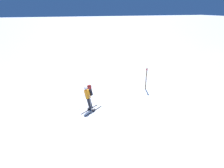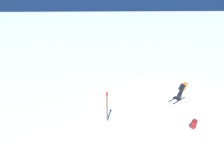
# 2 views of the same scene
# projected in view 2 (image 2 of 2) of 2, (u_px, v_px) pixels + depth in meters

# --- Properties ---
(ground_plane) EXTENTS (300.00, 300.00, 0.00)m
(ground_plane) POSITION_uv_depth(u_px,v_px,m) (175.00, 97.00, 12.70)
(ground_plane) COLOR white
(skier) EXTENTS (1.47, 1.61, 1.69)m
(skier) POSITION_uv_depth(u_px,v_px,m) (182.00, 89.00, 11.78)
(skier) COLOR black
(skier) RESTS_ON ground
(spare_backpack) EXTENTS (0.36, 0.37, 0.50)m
(spare_backpack) POSITION_uv_depth(u_px,v_px,m) (194.00, 124.00, 9.45)
(spare_backpack) COLOR #AD231E
(spare_backpack) RESTS_ON ground
(trail_marker) EXTENTS (0.13, 0.13, 1.89)m
(trail_marker) POSITION_uv_depth(u_px,v_px,m) (107.00, 105.00, 9.69)
(trail_marker) COLOR brown
(trail_marker) RESTS_ON ground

